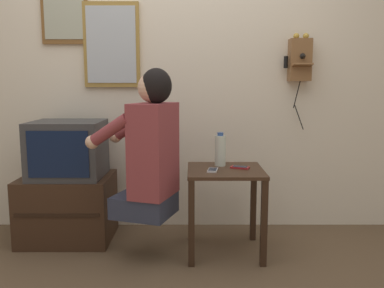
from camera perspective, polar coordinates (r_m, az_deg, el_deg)
name	(u,v)px	position (r m, az deg, el deg)	size (l,w,h in m)	color
ground_plane	(165,288)	(2.46, -3.80, -19.54)	(14.00, 14.00, 0.00)	brown
wall_back	(173,68)	(3.25, -2.68, 10.62)	(6.80, 0.05, 2.55)	silver
side_table	(227,187)	(2.77, 4.89, -6.07)	(0.51, 0.50, 0.58)	#382316
person	(151,149)	(2.62, -5.71, -0.64)	(0.59, 0.50, 0.96)	#2D3347
tv_stand	(70,208)	(3.19, -16.78, -8.53)	(0.65, 0.51, 0.48)	#382316
television	(70,149)	(3.07, -16.79, -0.69)	(0.50, 0.45, 0.41)	#38383A
wall_phone_antique	(301,59)	(3.27, 15.11, 11.38)	(0.20, 0.19, 0.73)	brown
framed_picture	(66,11)	(3.39, -17.26, 17.43)	(0.35, 0.03, 0.49)	brown
wall_mirror	(113,45)	(3.27, -10.99, 13.50)	(0.43, 0.03, 0.64)	olive
cell_phone_held	(214,170)	(2.68, 3.14, -3.67)	(0.08, 0.13, 0.01)	silver
cell_phone_spare	(242,167)	(2.78, 6.97, -3.28)	(0.14, 0.10, 0.01)	maroon
water_bottle	(222,150)	(2.83, 4.21, -0.88)	(0.08, 0.08, 0.23)	silver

